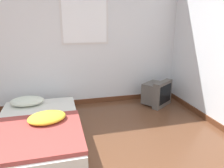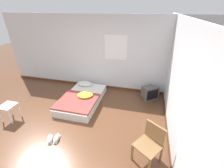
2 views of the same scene
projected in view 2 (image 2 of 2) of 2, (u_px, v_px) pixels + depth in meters
The scene contains 8 objects.
ground_plane at pixel (65, 136), 3.60m from camera, with size 20.00×20.00×0.00m, color brown.
wall_back at pixel (98, 54), 5.27m from camera, with size 7.21×0.08×2.60m.
wall_right at pixel (186, 107), 2.49m from camera, with size 0.08×7.59×2.60m.
mattress_bed at pixel (82, 98), 4.82m from camera, with size 1.12×1.84×0.38m.
crt_tv at pixel (149, 93), 4.99m from camera, with size 0.60×0.58×0.48m.
wooden_chair at pixel (151, 141), 2.89m from camera, with size 0.62×0.62×0.81m.
side_stool at pixel (8, 108), 3.99m from camera, with size 0.37×0.37×0.47m.
sneaker_pair at pixel (53, 138), 3.48m from camera, with size 0.33×0.33×0.10m.
Camera 2 is at (1.73, -2.27, 2.78)m, focal length 24.00 mm.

